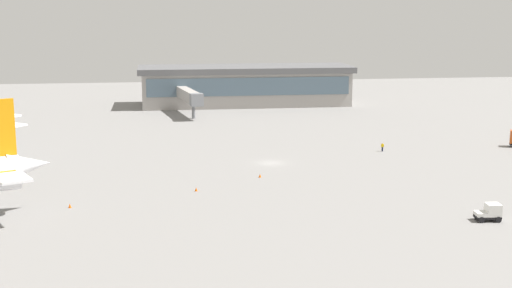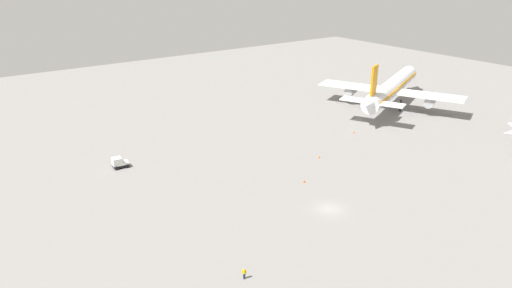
{
  "view_description": "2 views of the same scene",
  "coord_description": "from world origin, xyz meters",
  "px_view_note": "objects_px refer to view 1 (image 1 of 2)",
  "views": [
    {
      "loc": [
        19.87,
        124.23,
        27.84
      ],
      "look_at": [
        5.01,
        16.78,
        6.83
      ],
      "focal_mm": 50.08,
      "sensor_mm": 36.0,
      "label": 1
    },
    {
      "loc": [
        -54.26,
        -52.95,
        40.83
      ],
      "look_at": [
        -0.69,
        20.95,
        5.83
      ],
      "focal_mm": 33.93,
      "sensor_mm": 36.0,
      "label": 2
    }
  ],
  "objects_px": {
    "safety_cone_near_gate": "(260,176)",
    "safety_cone_mid_apron": "(70,206)",
    "ground_crew_worker": "(382,147)",
    "safety_cone_far_side": "(196,189)",
    "baggage_tug": "(490,212)"
  },
  "relations": [
    {
      "from": "safety_cone_near_gate",
      "to": "safety_cone_mid_apron",
      "type": "relative_size",
      "value": 1.0
    },
    {
      "from": "ground_crew_worker",
      "to": "safety_cone_far_side",
      "type": "bearing_deg",
      "value": -17.83
    },
    {
      "from": "safety_cone_mid_apron",
      "to": "safety_cone_far_side",
      "type": "height_order",
      "value": "same"
    },
    {
      "from": "ground_crew_worker",
      "to": "baggage_tug",
      "type": "bearing_deg",
      "value": 37.78
    },
    {
      "from": "baggage_tug",
      "to": "safety_cone_mid_apron",
      "type": "relative_size",
      "value": 5.6
    },
    {
      "from": "safety_cone_far_side",
      "to": "safety_cone_mid_apron",
      "type": "bearing_deg",
      "value": 20.55
    },
    {
      "from": "ground_crew_worker",
      "to": "safety_cone_far_side",
      "type": "distance_m",
      "value": 45.57
    },
    {
      "from": "baggage_tug",
      "to": "ground_crew_worker",
      "type": "xyz_separation_m",
      "value": [
        -0.16,
        -46.23,
        -0.31
      ]
    },
    {
      "from": "ground_crew_worker",
      "to": "safety_cone_mid_apron",
      "type": "xyz_separation_m",
      "value": [
        55.78,
        32.39,
        -0.55
      ]
    },
    {
      "from": "safety_cone_far_side",
      "to": "baggage_tug",
      "type": "bearing_deg",
      "value": 151.21
    },
    {
      "from": "safety_cone_mid_apron",
      "to": "safety_cone_far_side",
      "type": "distance_m",
      "value": 19.32
    },
    {
      "from": "ground_crew_worker",
      "to": "safety_cone_mid_apron",
      "type": "bearing_deg",
      "value": -21.88
    },
    {
      "from": "ground_crew_worker",
      "to": "safety_cone_mid_apron",
      "type": "distance_m",
      "value": 64.51
    },
    {
      "from": "baggage_tug",
      "to": "ground_crew_worker",
      "type": "distance_m",
      "value": 46.24
    },
    {
      "from": "baggage_tug",
      "to": "safety_cone_near_gate",
      "type": "xyz_separation_m",
      "value": [
        26.59,
        -28.1,
        -0.86
      ]
    }
  ]
}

